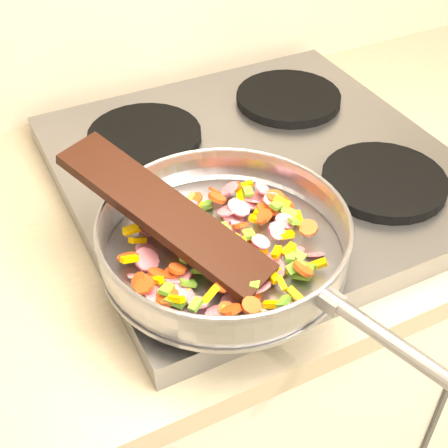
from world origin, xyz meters
name	(u,v)px	position (x,y,z in m)	size (l,w,h in m)	color
cooktop	(258,172)	(-0.70, 1.67, 0.92)	(0.60, 0.60, 0.04)	#939399
grate_fl	(219,237)	(-0.84, 1.52, 0.95)	(0.19, 0.19, 0.02)	black
grate_fr	(384,181)	(-0.56, 1.52, 0.95)	(0.19, 0.19, 0.02)	black
grate_bl	(145,136)	(-0.84, 1.81, 0.95)	(0.19, 0.19, 0.02)	black
grate_br	(288,98)	(-0.56, 1.81, 0.95)	(0.19, 0.19, 0.02)	black
saute_pan	(225,237)	(-0.85, 1.48, 0.99)	(0.36, 0.52, 0.06)	#9E9EA5
vegetable_heap	(217,241)	(-0.86, 1.49, 0.98)	(0.27, 0.26, 0.05)	red
wooden_spatula	(164,213)	(-0.92, 1.53, 1.02)	(0.31, 0.07, 0.01)	black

